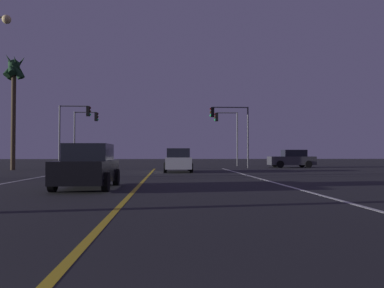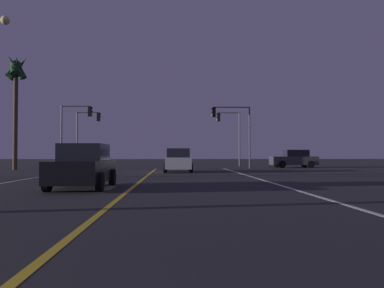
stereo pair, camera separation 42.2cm
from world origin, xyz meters
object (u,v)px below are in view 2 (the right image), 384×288
traffic_light_near_left (76,122)px  traffic_light_far_left (88,126)px  car_crossing_side (294,159)px  palm_tree_left_far (16,78)px  traffic_light_far_right (229,127)px  car_ahead_far (178,161)px  traffic_light_near_right (231,122)px  car_oncoming (83,167)px

traffic_light_near_left → traffic_light_far_left: bearing=91.7°
car_crossing_side → palm_tree_left_far: palm_tree_left_far is taller
car_crossing_side → traffic_light_far_right: bearing=-34.6°
traffic_light_far_left → car_ahead_far: bearing=-53.4°
car_ahead_far → traffic_light_far_left: (-9.23, 12.41, 3.33)m
car_ahead_far → traffic_light_far_left: traffic_light_far_left is taller
traffic_light_far_left → palm_tree_left_far: (-4.10, -8.14, 3.38)m
traffic_light_near_right → traffic_light_near_left: bearing=-0.0°
palm_tree_left_far → car_crossing_side: bearing=9.7°
car_crossing_side → traffic_light_far_left: bearing=-10.9°
traffic_light_far_right → palm_tree_left_far: (-18.77, -8.14, 3.36)m
traffic_light_near_right → traffic_light_far_right: size_ratio=0.99×
traffic_light_far_left → palm_tree_left_far: size_ratio=0.59×
car_crossing_side → car_oncoming: bearing=55.4°
car_crossing_side → traffic_light_near_right: bearing=14.0°
traffic_light_near_left → traffic_light_far_right: (14.51, 5.50, 0.03)m
car_oncoming → car_ahead_far: bearing=164.1°
car_ahead_far → traffic_light_far_right: traffic_light_far_right is taller
car_crossing_side → traffic_light_far_left: size_ratio=0.76×
car_crossing_side → traffic_light_near_left: size_ratio=0.76×
traffic_light_near_right → palm_tree_left_far: size_ratio=0.59×
traffic_light_far_left → palm_tree_left_far: bearing=-116.7°
car_crossing_side → car_oncoming: size_ratio=1.00×
traffic_light_near_left → traffic_light_far_left: (-0.16, 5.50, 0.00)m
traffic_light_near_right → car_oncoming: bearing=66.7°
car_ahead_far → car_oncoming: 13.68m
traffic_light_far_left → traffic_light_near_right: bearing=-21.3°
traffic_light_near_left → palm_tree_left_far: bearing=-148.2°
traffic_light_near_left → car_ahead_far: bearing=-37.3°
car_oncoming → traffic_light_far_right: bearing=160.2°
car_crossing_side → palm_tree_left_far: size_ratio=0.45×
traffic_light_near_right → palm_tree_left_far: palm_tree_left_far is taller
traffic_light_far_left → palm_tree_left_far: 9.72m
car_ahead_far → car_crossing_side: 14.01m
traffic_light_far_right → palm_tree_left_far: size_ratio=0.60×
palm_tree_left_far → traffic_light_far_left: bearing=63.3°
car_oncoming → traffic_light_near_left: bearing=-165.1°
car_oncoming → palm_tree_left_far: (-9.59, 17.43, 6.71)m
traffic_light_far_left → traffic_light_near_left: bearing=-88.3°
traffic_light_near_left → palm_tree_left_far: palm_tree_left_far is taller
palm_tree_left_far → car_oncoming: bearing=-61.2°
traffic_light_near_right → traffic_light_near_left: size_ratio=1.00×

